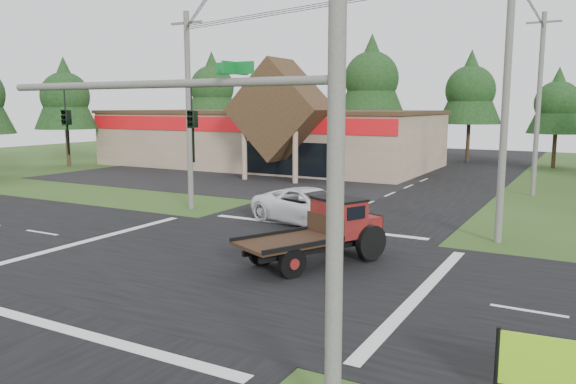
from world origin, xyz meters
The scene contains 18 objects.
ground centered at (0.00, 0.00, 0.00)m, with size 120.00×120.00×0.00m, color #284217.
road_ns centered at (0.00, 0.00, 0.01)m, with size 12.00×120.00×0.02m, color black.
road_ew centered at (0.00, 0.00, 0.01)m, with size 120.00×12.00×0.02m, color black.
parking_apron centered at (-14.00, 19.00, 0.01)m, with size 28.00×14.00×0.02m, color black.
cvs_building centered at (-15.70, 29.57, 2.78)m, with size 30.40×18.20×9.19m.
traffic_signal_mast centered at (5.82, -7.50, 4.43)m, with size 8.12×0.24×7.00m.
utility_pole_nr centered at (7.50, -7.50, 5.64)m, with size 2.00×0.30×11.00m.
utility_pole_nw centered at (-8.00, 8.00, 5.39)m, with size 2.00×0.30×10.50m.
utility_pole_ne centered at (8.00, 8.00, 5.89)m, with size 2.00×0.30×11.50m.
utility_pole_n centered at (8.00, 22.00, 5.74)m, with size 2.00×0.30×11.20m.
tree_row_a centered at (-30.00, 40.00, 8.05)m, with size 6.72×6.72×12.12m.
tree_row_b centered at (-20.00, 42.00, 6.70)m, with size 5.60×5.60×10.10m.
tree_row_c centered at (-10.00, 41.00, 8.72)m, with size 7.28×7.28×13.13m.
tree_row_d centered at (0.00, 42.00, 7.38)m, with size 6.16×6.16×11.11m.
tree_row_e centered at (8.00, 40.00, 6.03)m, with size 5.04×5.04×9.09m.
tree_side_w centered at (-32.00, 20.00, 6.70)m, with size 5.60×5.60×10.10m.
antique_flatbed_truck centered at (2.78, 1.39, 1.17)m, with size 2.13×5.59×2.34m, color #5A0C14, non-canonical shape.
white_pickup centered at (-0.41, 7.51, 0.85)m, with size 2.81×6.10×1.70m, color white.
Camera 1 is at (11.29, -16.05, 5.57)m, focal length 35.00 mm.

